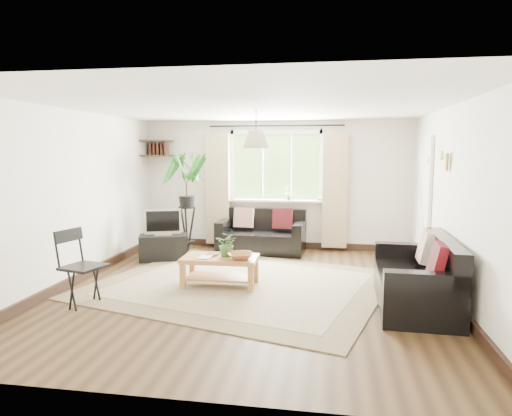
% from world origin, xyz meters
% --- Properties ---
extents(floor, '(5.50, 5.50, 0.00)m').
position_xyz_m(floor, '(0.00, 0.00, 0.00)').
color(floor, black).
rests_on(floor, ground).
extents(ceiling, '(5.50, 5.50, 0.00)m').
position_xyz_m(ceiling, '(0.00, 0.00, 2.40)').
color(ceiling, white).
rests_on(ceiling, floor).
extents(wall_back, '(5.00, 0.02, 2.40)m').
position_xyz_m(wall_back, '(0.00, 2.75, 1.20)').
color(wall_back, white).
rests_on(wall_back, floor).
extents(wall_front, '(5.00, 0.02, 2.40)m').
position_xyz_m(wall_front, '(0.00, -2.75, 1.20)').
color(wall_front, white).
rests_on(wall_front, floor).
extents(wall_left, '(0.02, 5.50, 2.40)m').
position_xyz_m(wall_left, '(-2.50, 0.00, 1.20)').
color(wall_left, white).
rests_on(wall_left, floor).
extents(wall_right, '(0.02, 5.50, 2.40)m').
position_xyz_m(wall_right, '(2.50, 0.00, 1.20)').
color(wall_right, white).
rests_on(wall_right, floor).
extents(rug, '(4.49, 4.12, 0.02)m').
position_xyz_m(rug, '(-0.19, 0.22, 0.01)').
color(rug, beige).
rests_on(rug, floor).
extents(window, '(2.50, 0.16, 2.16)m').
position_xyz_m(window, '(0.00, 2.71, 1.55)').
color(window, white).
rests_on(window, wall_back).
extents(door, '(0.06, 0.96, 2.06)m').
position_xyz_m(door, '(2.47, 1.70, 1.00)').
color(door, silver).
rests_on(door, wall_right).
extents(corner_shelf, '(0.50, 0.50, 0.34)m').
position_xyz_m(corner_shelf, '(-2.25, 2.50, 1.89)').
color(corner_shelf, black).
rests_on(corner_shelf, wall_back).
extents(pendant_lamp, '(0.36, 0.36, 0.54)m').
position_xyz_m(pendant_lamp, '(0.00, 0.40, 2.05)').
color(pendant_lamp, beige).
rests_on(pendant_lamp, ceiling).
extents(wall_sconce, '(0.12, 0.12, 0.28)m').
position_xyz_m(wall_sconce, '(2.43, 0.30, 1.74)').
color(wall_sconce, beige).
rests_on(wall_sconce, wall_right).
extents(sofa_back, '(1.60, 0.87, 0.73)m').
position_xyz_m(sofa_back, '(-0.21, 2.30, 0.37)').
color(sofa_back, black).
rests_on(sofa_back, floor).
extents(sofa_right, '(1.71, 0.90, 0.79)m').
position_xyz_m(sofa_right, '(2.02, -0.32, 0.39)').
color(sofa_right, black).
rests_on(sofa_right, floor).
extents(coffee_table, '(1.02, 0.57, 0.41)m').
position_xyz_m(coffee_table, '(-0.44, 0.09, 0.21)').
color(coffee_table, brown).
rests_on(coffee_table, floor).
extents(table_plant, '(0.35, 0.31, 0.33)m').
position_xyz_m(table_plant, '(-0.35, 0.14, 0.58)').
color(table_plant, '#345C25').
rests_on(table_plant, coffee_table).
extents(bowl, '(0.42, 0.42, 0.08)m').
position_xyz_m(bowl, '(-0.15, 0.01, 0.46)').
color(bowl, brown).
rests_on(bowl, coffee_table).
extents(book_a, '(0.16, 0.22, 0.02)m').
position_xyz_m(book_a, '(-0.70, -0.00, 0.42)').
color(book_a, white).
rests_on(book_a, coffee_table).
extents(book_b, '(0.18, 0.23, 0.02)m').
position_xyz_m(book_b, '(-0.65, 0.20, 0.43)').
color(book_b, brown).
rests_on(book_b, coffee_table).
extents(tv_stand, '(0.89, 0.68, 0.43)m').
position_xyz_m(tv_stand, '(-1.76, 1.45, 0.21)').
color(tv_stand, black).
rests_on(tv_stand, floor).
extents(tv, '(0.64, 0.39, 0.47)m').
position_xyz_m(tv, '(-1.76, 1.45, 0.66)').
color(tv, '#A5A5AA').
rests_on(tv, tv_stand).
extents(palm_stand, '(0.82, 0.82, 1.82)m').
position_xyz_m(palm_stand, '(-1.54, 2.08, 0.91)').
color(palm_stand, black).
rests_on(palm_stand, floor).
extents(folding_chair, '(0.57, 0.57, 0.91)m').
position_xyz_m(folding_chair, '(-1.85, -0.93, 0.46)').
color(folding_chair, black).
rests_on(folding_chair, floor).
extents(sill_plant, '(0.14, 0.10, 0.27)m').
position_xyz_m(sill_plant, '(0.25, 2.63, 1.06)').
color(sill_plant, '#2D6023').
rests_on(sill_plant, window).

